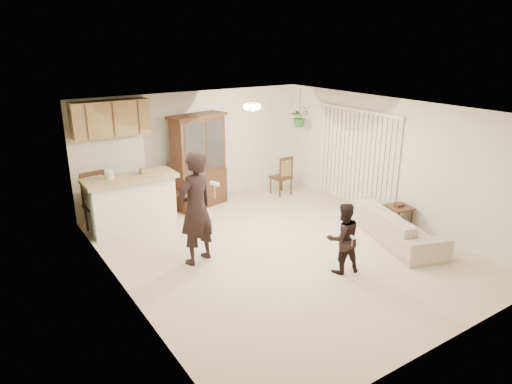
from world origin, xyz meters
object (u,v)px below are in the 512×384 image
child (343,233)px  chair_hutch_right (281,183)px  sofa (400,223)px  chair_hutch_left (178,200)px  side_table (398,218)px  china_hutch (199,162)px  chair_bar (101,216)px  adult (196,212)px

child → chair_hutch_right: 3.97m
sofa → chair_hutch_left: size_ratio=1.75×
child → side_table: (2.09, 0.63, -0.42)m
china_hutch → chair_bar: china_hutch is taller
china_hutch → adult: bearing=-130.5°
chair_bar → chair_hutch_right: 4.26m
china_hutch → side_table: 4.34m
sofa → chair_hutch_left: 4.56m
chair_hutch_left → side_table: bearing=-17.6°
side_table → chair_hutch_left: (-3.22, 3.22, 0.04)m
child → chair_hutch_left: size_ratio=1.26×
adult → chair_hutch_right: adult is taller
chair_hutch_left → chair_hutch_right: size_ratio=1.12×
chair_hutch_right → chair_hutch_left: bearing=-7.8°
child → sofa: bearing=-156.7°
side_table → chair_hutch_left: chair_hutch_left is taller
sofa → chair_bar: size_ratio=1.60×
adult → chair_bar: size_ratio=1.53×
chair_hutch_left → chair_bar: bearing=-149.3°
sofa → child: 1.75m
adult → child: 2.40m
side_table → chair_hutch_left: bearing=135.0°
sofa → chair_bar: (-4.48, 3.48, -0.04)m
china_hutch → chair_bar: (-2.27, -0.26, -0.69)m
chair_hutch_left → china_hutch: bearing=42.9°
china_hutch → chair_hutch_right: size_ratio=2.15×
sofa → adult: 3.76m
side_table → chair_hutch_right: chair_hutch_right is taller
sofa → adult: bearing=88.4°
side_table → adult: bearing=165.9°
china_hutch → chair_hutch_left: size_ratio=1.93×
child → side_table: 2.22m
sofa → china_hutch: (-2.21, 3.74, 0.65)m
child → china_hutch: 4.07m
child → adult: bearing=-28.0°
child → chair_hutch_left: child is taller
adult → side_table: size_ratio=3.25×
side_table → china_hutch: bearing=127.5°
side_table → chair_hutch_right: 3.10m
child → side_table: bearing=-149.3°
side_table → chair_hutch_right: size_ratio=0.58×
sofa → chair_bar: bearing=71.4°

